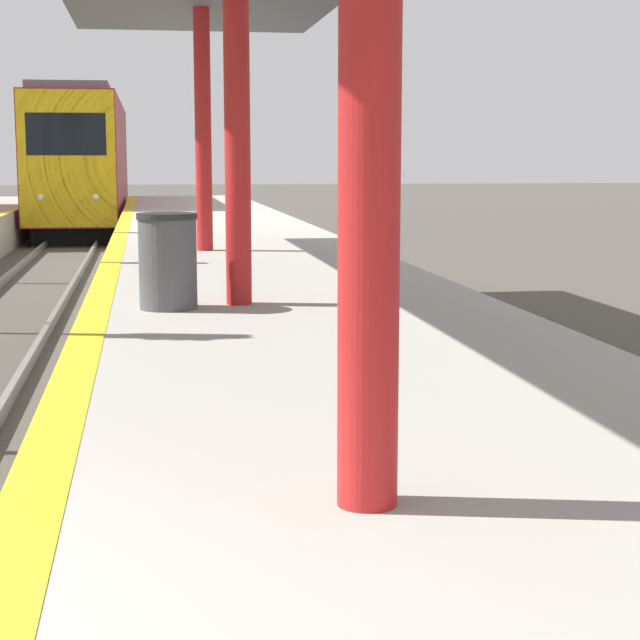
% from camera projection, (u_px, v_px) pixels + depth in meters
% --- Properties ---
extents(train, '(2.73, 16.71, 4.69)m').
position_uv_depth(train, '(84.00, 162.00, 37.87)').
color(train, black).
rests_on(train, ground).
extents(trash_bin, '(0.60, 0.60, 0.95)m').
position_uv_depth(trash_bin, '(168.00, 261.00, 10.54)').
color(trash_bin, '#4C4C51').
rests_on(trash_bin, platform_right).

